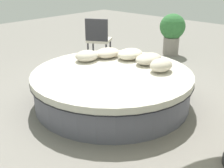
% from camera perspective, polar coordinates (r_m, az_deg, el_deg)
% --- Properties ---
extents(ground_plane, '(16.00, 16.00, 0.00)m').
position_cam_1_polar(ground_plane, '(4.56, 0.00, -3.67)').
color(ground_plane, gray).
extents(round_bed, '(2.52, 2.52, 0.53)m').
position_cam_1_polar(round_bed, '(4.45, 0.00, -0.54)').
color(round_bed, '#595966').
rests_on(round_bed, ground_plane).
extents(throw_pillow_0, '(0.40, 0.32, 0.20)m').
position_cam_1_polar(throw_pillow_0, '(4.40, 10.01, 3.81)').
color(throw_pillow_0, beige).
rests_on(throw_pillow_0, round_bed).
extents(throw_pillow_1, '(0.53, 0.37, 0.18)m').
position_cam_1_polar(throw_pillow_1, '(4.74, 7.49, 5.16)').
color(throw_pillow_1, beige).
rests_on(throw_pillow_1, round_bed).
extents(throw_pillow_2, '(0.51, 0.40, 0.18)m').
position_cam_1_polar(throw_pillow_2, '(4.97, 3.70, 6.16)').
color(throw_pillow_2, beige).
rests_on(throw_pillow_2, round_bed).
extents(throw_pillow_3, '(0.48, 0.37, 0.17)m').
position_cam_1_polar(throw_pillow_3, '(5.06, -0.97, 6.40)').
color(throw_pillow_3, beige).
rests_on(throw_pillow_3, round_bed).
extents(throw_pillow_4, '(0.42, 0.37, 0.18)m').
position_cam_1_polar(throw_pillow_4, '(4.87, -5.19, 5.78)').
color(throw_pillow_4, beige).
rests_on(throw_pillow_4, round_bed).
extents(patio_chair, '(0.69, 0.70, 0.98)m').
position_cam_1_polar(patio_chair, '(6.58, -2.88, 9.72)').
color(patio_chair, '#333338').
rests_on(patio_chair, ground_plane).
extents(planter, '(0.63, 0.63, 1.01)m').
position_cam_1_polar(planter, '(7.17, 12.22, 10.62)').
color(planter, gray).
rests_on(planter, ground_plane).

